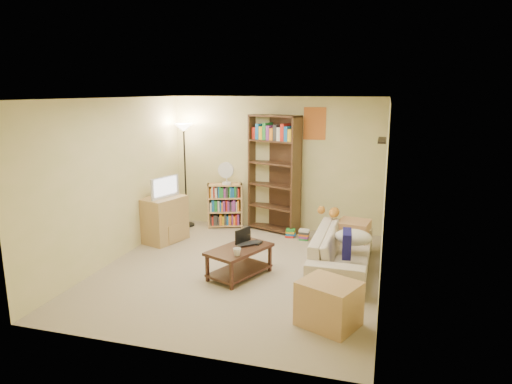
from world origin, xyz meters
TOP-DOWN VIEW (x-y plane):
  - room at (0.00, 0.01)m, footprint 4.50×4.54m
  - sofa at (1.45, 0.43)m, footprint 2.03×0.82m
  - navy_pillow at (1.55, -0.01)m, footprint 0.15×0.40m
  - cream_blanket at (1.60, 0.48)m, footprint 0.54×0.39m
  - tabby_cat at (1.20, 1.21)m, footprint 0.46×0.17m
  - coffee_table at (0.07, -0.21)m, footprint 0.86×1.09m
  - laptop at (0.19, -0.08)m, footprint 0.62×0.62m
  - laptop_screen at (0.07, -0.02)m, footprint 0.14×0.30m
  - mug at (0.14, -0.51)m, footprint 0.22×0.22m
  - tv_remote at (0.29, 0.04)m, footprint 0.07×0.17m
  - tv_stand at (-1.70, 0.94)m, footprint 0.72×0.86m
  - television at (-1.70, 0.94)m, footprint 0.69×0.45m
  - tall_bookshelf at (0.02, 2.05)m, footprint 1.03×0.64m
  - short_bookshelf at (-0.95, 2.04)m, footprint 0.71×0.47m
  - desk_fan at (-0.90, 2.00)m, footprint 0.30×0.17m
  - floor_lamp at (-1.70, 1.90)m, footprint 0.34×0.34m
  - side_table at (1.56, 1.20)m, footprint 0.55×0.55m
  - end_cabinet at (1.47, -1.26)m, footprint 0.78×0.72m
  - book_stacks at (0.55, 1.69)m, footprint 0.46×0.22m

SIDE VIEW (x-z plane):
  - book_stacks at x=0.55m, z-range -0.01..0.18m
  - end_cabinet at x=1.47m, z-range 0.00..0.52m
  - coffee_table at x=0.07m, z-range 0.06..0.49m
  - side_table at x=1.56m, z-range 0.00..0.55m
  - sofa at x=1.45m, z-range 0.00..0.59m
  - tv_stand at x=-1.70m, z-range 0.00..0.79m
  - short_bookshelf at x=-0.95m, z-range 0.00..0.85m
  - tv_remote at x=0.29m, z-range 0.42..0.45m
  - laptop at x=0.19m, z-range 0.42..0.45m
  - mug at x=0.14m, z-range 0.42..0.53m
  - cream_blanket at x=1.60m, z-range 0.39..0.62m
  - laptop_screen at x=0.07m, z-range 0.45..0.66m
  - navy_pillow at x=1.55m, z-range 0.39..0.74m
  - tabby_cat at x=1.20m, z-range 0.59..0.75m
  - television at x=-1.70m, z-range 0.79..1.16m
  - desk_fan at x=-0.90m, z-range 0.87..1.30m
  - tall_bookshelf at x=0.02m, z-range 0.06..2.24m
  - floor_lamp at x=-1.70m, z-range 0.59..2.59m
  - room at x=0.00m, z-range 0.36..2.88m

